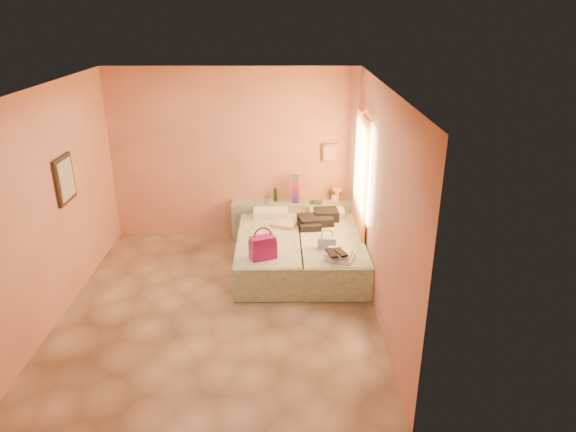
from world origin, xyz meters
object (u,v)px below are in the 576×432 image
Objects in this scene: water_bottle at (275,195)px; magenta_handbag at (263,247)px; bed_right at (330,252)px; towel_stack at (340,256)px; blue_handbag at (327,243)px; headboard_ledge at (294,220)px; bed_left at (270,252)px; flower_vase at (335,192)px; green_book at (316,202)px.

water_bottle reaches higher than magenta_handbag.
towel_stack reaches higher than bed_right.
blue_handbag is at bearing -103.19° from bed_right.
headboard_ledge is 8.17× the size of blue_handbag.
bed_right is 5.85× the size of magenta_handbag.
bed_left is 6.88× the size of flower_vase.
headboard_ledge is at bearing -175.01° from flower_vase.
towel_stack is at bearing -24.16° from magenta_handbag.
bed_right is 9.14× the size of water_bottle.
bed_left is at bearing 143.38° from towel_stack.
flower_vase is (1.06, 1.11, 0.55)m from bed_left.
bed_left is at bearing 178.89° from bed_right.
green_book is at bearing 97.79° from towel_stack.
flower_vase reaches higher than water_bottle.
bed_left is 1.30m from green_book.
green_book is at bearing -9.30° from water_bottle.
towel_stack is (0.91, -1.81, -0.21)m from water_bottle.
flower_vase is 1.16× the size of blue_handbag.
green_book is at bearing 42.06° from magenta_handbag.
headboard_ledge reaches higher than towel_stack.
green_book is 0.54× the size of towel_stack.
bed_left is 5.71× the size of towel_stack.
towel_stack is at bearing -63.43° from water_bottle.
bed_left is at bearing -115.87° from green_book.
towel_stack reaches higher than bed_left.
headboard_ledge is 1.88m from towel_stack.
bed_right is 5.71× the size of towel_stack.
towel_stack is (1.04, -0.03, -0.11)m from magenta_handbag.
magenta_handbag reaches higher than green_book.
headboard_ledge is 1.12m from bed_left.
headboard_ledge is 7.06× the size of flower_vase.
magenta_handbag is (-0.13, -1.78, -0.10)m from water_bottle.
green_book is at bearing 98.20° from bed_right.
towel_stack is at bearing -85.40° from bed_right.
towel_stack is at bearing -61.31° from blue_handbag.
headboard_ledge is 0.53m from water_bottle.
headboard_ledge is at bearing 108.62° from towel_stack.
green_book reaches higher than bed_left.
water_bottle reaches higher than blue_handbag.
water_bottle is at bearing 119.78° from blue_handbag.
towel_stack is at bearing -71.38° from headboard_ledge.
green_book is (0.67, -0.11, -0.09)m from water_bottle.
blue_handbag is 0.72× the size of towel_stack.
blue_handbag is at bearing -3.86° from magenta_handbag.
bed_left and bed_right have the same top height.
blue_handbag reaches higher than towel_stack.
flower_vase reaches higher than towel_stack.
flower_vase is at bearing 45.25° from bed_left.
water_bottle is (-0.83, 1.09, 0.51)m from bed_right.
green_book is 1.85m from magenta_handbag.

